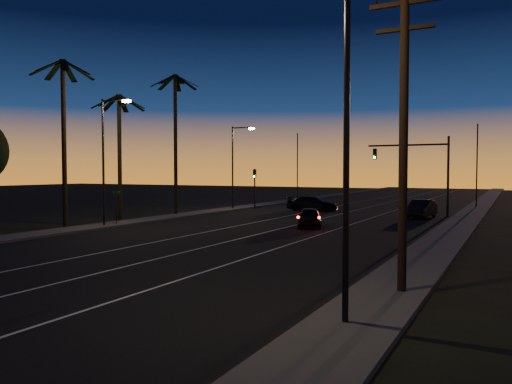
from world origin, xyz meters
The scene contains 21 objects.
road centered at (0.00, 30.00, 0.01)m, with size 20.00×170.00×0.01m, color black.
sidewalk_left centered at (-11.20, 30.00, 0.08)m, with size 2.40×170.00×0.16m, color #3C3B39.
sidewalk_right centered at (11.20, 30.00, 0.08)m, with size 2.40×170.00×0.16m, color #3C3B39.
lane_stripe_left centered at (-3.00, 30.00, 0.02)m, with size 0.12×160.00×0.01m, color silver.
lane_stripe_mid centered at (0.50, 30.00, 0.02)m, with size 0.12×160.00×0.01m, color silver.
lane_stripe_right centered at (4.00, 30.00, 0.02)m, with size 0.12×160.00×0.01m, color silver.
palm_near centered at (-12.60, 18.00, 7.07)m, with size 4.25×4.16×11.53m.
palm_mid centered at (-13.20, 24.00, 6.25)m, with size 4.25×4.16×10.03m.
palm_far centered at (-12.20, 30.00, 7.61)m, with size 4.25×4.16×12.53m.
streetlight_left_near centered at (-10.70, 20.00, 5.32)m, with size 2.55×0.26×9.00m.
streetlight_left_far centered at (-10.69, 38.00, 5.06)m, with size 2.55×0.26×8.50m.
streetlight_right_near centered at (10.70, 6.00, 5.32)m, with size 2.55×0.26×9.00m.
street_sign centered at (-10.80, 21.00, 1.66)m, with size 0.70×0.06×2.60m.
utility_pole centered at (11.60, 10.00, 5.32)m, with size 2.20×0.28×10.00m.
signal_mast centered at (7.14, 39.99, 4.78)m, with size 7.10×0.41×7.00m.
signal_post centered at (-9.50, 39.98, 2.89)m, with size 0.28×0.37×4.20m.
far_pole_left centered at (-11.00, 55.00, 4.50)m, with size 0.14×0.14×9.00m, color black.
far_pole_right centered at (11.00, 52.00, 4.50)m, with size 0.14×0.14×9.00m, color black.
lead_car centered at (1.88, 26.78, 0.70)m, with size 2.97×4.75×1.37m.
right_car centered at (7.70, 37.56, 0.78)m, with size 2.08×4.78×1.53m.
cross_car centered at (-3.13, 40.15, 0.75)m, with size 5.31×2.73×1.47m.
Camera 1 is at (14.78, -6.09, 3.96)m, focal length 35.00 mm.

